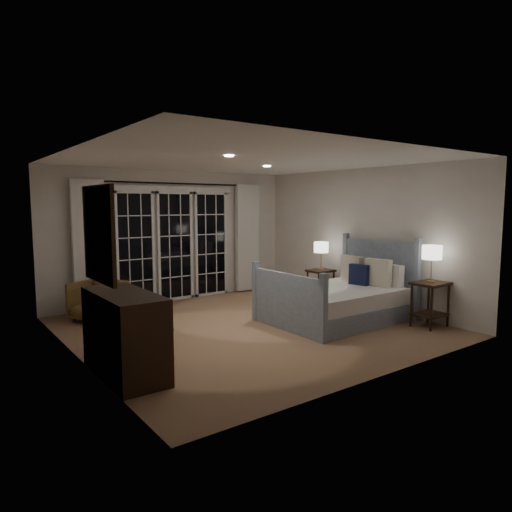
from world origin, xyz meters
TOP-DOWN VIEW (x-y plane):
  - floor at (0.00, 0.00)m, footprint 5.00×5.00m
  - ceiling at (0.00, 0.00)m, footprint 5.00×5.00m
  - wall_left at (-2.50, 0.00)m, footprint 0.02×5.00m
  - wall_right at (2.50, 0.00)m, footprint 0.02×5.00m
  - wall_back at (0.00, 2.50)m, footprint 5.00×0.02m
  - wall_front at (0.00, -2.50)m, footprint 5.00×0.02m
  - french_doors at (0.00, 2.46)m, footprint 2.50×0.04m
  - curtain_rod at (0.00, 2.40)m, footprint 3.50×0.03m
  - curtain_left at (-1.65, 2.38)m, footprint 0.55×0.10m
  - curtain_right at (1.65, 2.38)m, footprint 0.55×0.10m
  - downlight_a at (0.80, 0.60)m, footprint 0.12×0.12m
  - downlight_b at (-0.60, -0.40)m, footprint 0.12×0.12m
  - bed at (1.42, -0.51)m, footprint 2.13×1.52m
  - nightstand_left at (2.22, -1.62)m, footprint 0.53×0.42m
  - nightstand_right at (2.16, 0.67)m, footprint 0.47×0.38m
  - lamp_left at (2.22, -1.62)m, footprint 0.29×0.29m
  - lamp_right at (2.16, 0.67)m, footprint 0.27×0.27m
  - armchair at (-1.74, 1.74)m, footprint 0.95×0.95m
  - dresser at (-2.23, -0.82)m, footprint 0.55×1.29m
  - mirror at (-2.47, -0.82)m, footprint 0.05×0.85m

SIDE VIEW (x-z plane):
  - floor at x=0.00m, z-range 0.00..0.00m
  - bed at x=1.42m, z-range -0.30..0.93m
  - armchair at x=-1.74m, z-range 0.00..0.64m
  - nightstand_right at x=2.16m, z-range 0.10..0.71m
  - nightstand_left at x=2.22m, z-range 0.11..0.80m
  - dresser at x=-2.23m, z-range 0.00..0.91m
  - lamp_right at x=2.16m, z-range 0.77..1.30m
  - french_doors at x=0.00m, z-range -0.01..2.19m
  - lamp_left at x=2.22m, z-range 0.85..1.41m
  - curtain_left at x=-1.65m, z-range 0.02..2.27m
  - curtain_right at x=1.65m, z-range 0.02..2.27m
  - wall_left at x=-2.50m, z-range 0.00..2.50m
  - wall_right at x=2.50m, z-range 0.00..2.50m
  - wall_back at x=0.00m, z-range 0.00..2.50m
  - wall_front at x=0.00m, z-range 0.00..2.50m
  - mirror at x=-2.47m, z-range 1.05..2.05m
  - curtain_rod at x=0.00m, z-range 2.23..2.27m
  - downlight_a at x=0.80m, z-range 2.48..2.50m
  - downlight_b at x=-0.60m, z-range 2.48..2.50m
  - ceiling at x=0.00m, z-range 2.50..2.50m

